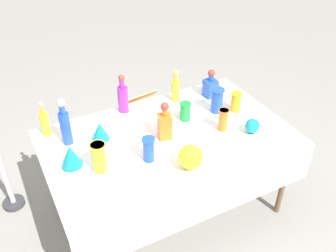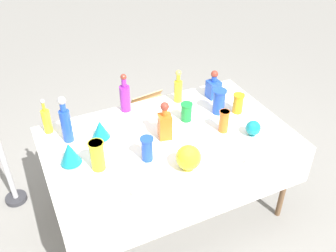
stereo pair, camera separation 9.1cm
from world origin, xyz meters
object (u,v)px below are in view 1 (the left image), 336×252
(tall_bottle_3, at_px, (65,125))
(square_decanter_1, at_px, (211,86))
(tall_bottle_2, at_px, (45,123))
(cardboard_box_behind_left, at_px, (146,115))
(slender_vase_0, at_px, (236,101))
(tall_bottle_1, at_px, (123,97))
(slender_vase_3, at_px, (149,149))
(slender_vase_5, at_px, (99,157))
(round_bowl_0, at_px, (252,126))
(slender_vase_4, at_px, (217,100))
(tall_bottle_0, at_px, (176,88))
(square_decanter_0, at_px, (165,124))
(slender_vase_1, at_px, (185,111))
(cardboard_box_behind_right, at_px, (143,122))
(fluted_vase_1, at_px, (71,156))
(round_bowl_1, at_px, (191,157))
(slender_vase_2, at_px, (223,119))
(fluted_vase_0, at_px, (100,131))

(tall_bottle_3, bearing_deg, square_decanter_1, 3.56)
(tall_bottle_2, distance_m, cardboard_box_behind_left, 1.52)
(slender_vase_0, bearing_deg, tall_bottle_1, 152.83)
(slender_vase_0, relative_size, slender_vase_3, 0.90)
(slender_vase_5, relative_size, cardboard_box_behind_left, 0.47)
(slender_vase_5, bearing_deg, tall_bottle_3, 105.74)
(round_bowl_0, bearing_deg, slender_vase_4, 100.99)
(tall_bottle_1, distance_m, square_decanter_1, 0.76)
(tall_bottle_2, height_order, slender_vase_4, tall_bottle_2)
(tall_bottle_0, height_order, square_decanter_0, square_decanter_0)
(slender_vase_1, height_order, cardboard_box_behind_right, slender_vase_1)
(slender_vase_0, bearing_deg, fluted_vase_1, -177.77)
(tall_bottle_0, xyz_separation_m, tall_bottle_2, (-1.07, 0.02, -0.01))
(tall_bottle_0, bearing_deg, slender_vase_5, -147.91)
(round_bowl_0, distance_m, round_bowl_1, 0.62)
(tall_bottle_2, bearing_deg, cardboard_box_behind_right, 31.44)
(slender_vase_2, height_order, slender_vase_4, slender_vase_4)
(slender_vase_3, distance_m, round_bowl_1, 0.29)
(fluted_vase_1, distance_m, round_bowl_1, 0.78)
(tall_bottle_3, bearing_deg, round_bowl_1, -44.89)
(square_decanter_1, relative_size, fluted_vase_0, 1.70)
(square_decanter_0, height_order, round_bowl_0, square_decanter_0)
(slender_vase_4, relative_size, round_bowl_0, 1.75)
(tall_bottle_2, height_order, square_decanter_1, tall_bottle_2)
(tall_bottle_1, distance_m, slender_vase_4, 0.75)
(tall_bottle_2, height_order, slender_vase_5, tall_bottle_2)
(slender_vase_5, xyz_separation_m, cardboard_box_behind_left, (0.90, 1.29, -0.72))
(tall_bottle_3, distance_m, round_bowl_0, 1.35)
(slender_vase_2, bearing_deg, tall_bottle_3, 160.44)
(tall_bottle_2, height_order, slender_vase_0, tall_bottle_2)
(slender_vase_2, xyz_separation_m, round_bowl_1, (-0.43, -0.26, -0.00))
(slender_vase_3, bearing_deg, tall_bottle_2, 131.82)
(square_decanter_0, relative_size, slender_vase_4, 1.45)
(square_decanter_0, xyz_separation_m, fluted_vase_0, (-0.43, 0.19, -0.05))
(tall_bottle_2, relative_size, round_bowl_1, 1.63)
(fluted_vase_1, xyz_separation_m, cardboard_box_behind_right, (0.97, 1.07, -0.70))
(slender_vase_1, relative_size, slender_vase_2, 0.84)
(round_bowl_0, xyz_separation_m, cardboard_box_behind_right, (-0.32, 1.32, -0.68))
(tall_bottle_2, height_order, slender_vase_1, tall_bottle_2)
(slender_vase_3, bearing_deg, cardboard_box_behind_right, 68.43)
(slender_vase_1, xyz_separation_m, fluted_vase_0, (-0.67, 0.06, -0.00))
(slender_vase_4, xyz_separation_m, cardboard_box_behind_left, (-0.17, 1.05, -0.72))
(cardboard_box_behind_right, bearing_deg, square_decanter_1, -65.08)
(slender_vase_4, xyz_separation_m, fluted_vase_1, (-1.22, -0.11, -0.02))
(square_decanter_1, xyz_separation_m, slender_vase_3, (-0.83, -0.52, -0.00))
(tall_bottle_0, relative_size, slender_vase_4, 1.39)
(tall_bottle_1, distance_m, cardboard_box_behind_left, 1.13)
(tall_bottle_1, xyz_separation_m, cardboard_box_behind_right, (0.41, 0.60, -0.74))
(tall_bottle_2, distance_m, slender_vase_3, 0.82)
(square_decanter_1, relative_size, cardboard_box_behind_right, 0.47)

